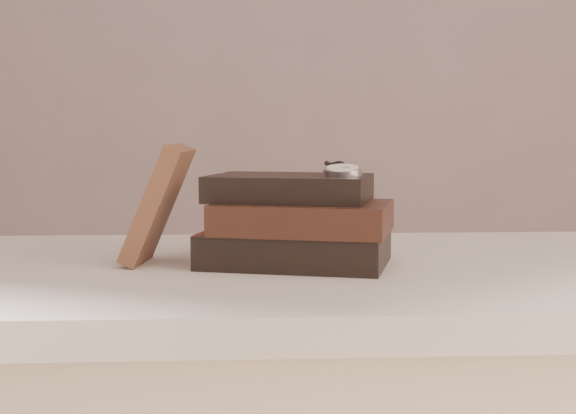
{
  "coord_description": "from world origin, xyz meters",
  "views": [
    {
      "loc": [
        -0.09,
        -0.71,
        0.93
      ],
      "look_at": [
        -0.03,
        0.35,
        0.82
      ],
      "focal_mm": 51.3,
      "sensor_mm": 36.0,
      "label": 1
    }
  ],
  "objects": [
    {
      "name": "table",
      "position": [
        0.0,
        0.35,
        0.66
      ],
      "size": [
        1.0,
        0.6,
        0.75
      ],
      "color": "beige",
      "rests_on": "ground"
    },
    {
      "name": "pocket_watch",
      "position": [
        0.03,
        0.32,
        0.87
      ],
      "size": [
        0.06,
        0.15,
        0.02
      ],
      "color": "silver",
      "rests_on": "book_stack"
    },
    {
      "name": "journal",
      "position": [
        -0.2,
        0.36,
        0.83
      ],
      "size": [
        0.1,
        0.11,
        0.16
      ],
      "primitive_type": "cube",
      "rotation": [
        0.0,
        0.4,
        -0.14
      ],
      "color": "#45281A",
      "rests_on": "table"
    },
    {
      "name": "eyeglasses",
      "position": [
        -0.08,
        0.44,
        0.82
      ],
      "size": [
        0.12,
        0.13,
        0.05
      ],
      "color": "silver",
      "rests_on": "book_stack"
    },
    {
      "name": "book_stack",
      "position": [
        -0.02,
        0.34,
        0.8
      ],
      "size": [
        0.27,
        0.22,
        0.12
      ],
      "color": "black",
      "rests_on": "table"
    }
  ]
}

